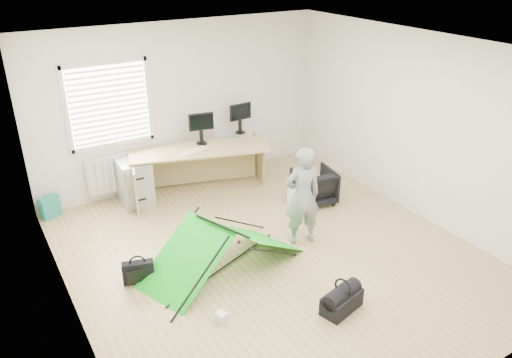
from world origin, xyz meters
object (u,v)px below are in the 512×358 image
duffel_bag (342,302)px  kite (223,248)px  desk (201,170)px  office_chair (314,186)px  laptop_bag (138,272)px  person (302,196)px  thermos (212,131)px  monitor_left (201,133)px  monitor_right (240,122)px  storage_crate (307,195)px  filing_cabinet (134,181)px

duffel_bag → kite: bearing=104.7°
desk → kite: size_ratio=1.13×
desk → office_chair: desk is taller
laptop_bag → duffel_bag: (1.78, -1.68, -0.03)m
person → duffel_bag: size_ratio=2.81×
office_chair → duffel_bag: (-1.31, -2.26, -0.17)m
desk → laptop_bag: (-1.73, -1.84, -0.24)m
desk → laptop_bag: desk is taller
thermos → office_chair: (0.98, -1.58, -0.63)m
thermos → kite: bearing=-114.3°
desk → monitor_left: 0.62m
laptop_bag → duffel_bag: 2.45m
monitor_right → kite: monitor_right is taller
storage_crate → person: bearing=-131.1°
storage_crate → duffel_bag: (-1.19, -2.25, -0.04)m
thermos → laptop_bag: (-2.11, -2.16, -0.76)m
monitor_right → office_chair: monitor_right is taller
office_chair → duffel_bag: 2.62m
monitor_left → person: person is taller
monitor_right → person: (-0.42, -2.42, -0.26)m
desk → duffel_bag: 3.53m
duffel_bag → thermos: bearing=70.9°
monitor_right → thermos: size_ratio=1.50×
storage_crate → filing_cabinet: bearing=147.3°
person → thermos: bearing=-74.2°
thermos → office_chair: thermos is taller
filing_cabinet → office_chair: size_ratio=1.18×
laptop_bag → monitor_right: bearing=56.4°
filing_cabinet → duffel_bag: filing_cabinet is taller
filing_cabinet → person: 2.82m
office_chair → monitor_left: bearing=-39.6°
storage_crate → thermos: bearing=118.3°
desk → monitor_right: bearing=35.3°
monitor_left → duffel_bag: (-0.07, -3.70, -0.85)m
monitor_right → thermos: bearing=176.4°
thermos → person: bearing=-87.2°
monitor_left → desk: bearing=-112.2°
monitor_left → storage_crate: size_ratio=0.77×
kite → duffel_bag: size_ratio=4.00×
filing_cabinet → person: bearing=-53.4°
desk → person: 2.19m
filing_cabinet → monitor_right: bearing=5.4°
thermos → laptop_bag: thermos is taller
monitor_left → monitor_right: size_ratio=1.00×
kite → duffel_bag: 1.60m
office_chair → person: size_ratio=0.44×
kite → duffel_bag: bearing=-82.0°
thermos → person: person is taller
filing_cabinet → laptop_bag: filing_cabinet is taller
office_chair → storage_crate: size_ratio=1.15×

